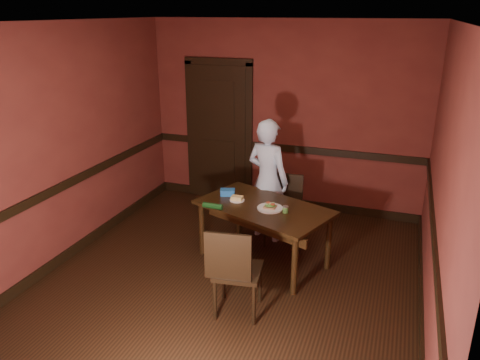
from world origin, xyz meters
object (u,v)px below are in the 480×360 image
Objects in this scene: person at (268,180)px; cheese_saucer at (237,199)px; sandwich_plate at (270,207)px; chair_far at (282,211)px; food_tub at (228,192)px; sauce_jar at (285,209)px; chair_near at (238,269)px; dining_table at (263,234)px.

cheese_saucer is at bearing 87.74° from person.
cheese_saucer is at bearing 165.89° from sandwich_plate.
person reaches higher than chair_far.
chair_far reaches higher than food_tub.
person is 0.72m from sandwich_plate.
sauce_jar is at bearing -36.91° from food_tub.
sauce_jar is (0.19, -0.62, 0.31)m from chair_far.
chair_near reaches higher than chair_far.
sauce_jar is 0.83m from food_tub.
sandwich_plate is at bearing 125.91° from person.
sandwich_plate reaches higher than dining_table.
cheese_saucer is (-0.62, 0.15, -0.02)m from sauce_jar.
cheese_saucer is at bearing -54.11° from food_tub.
chair_far is 0.75m from food_tub.
cheese_saucer is (-0.34, 0.05, 0.37)m from dining_table.
dining_table is at bearing 160.83° from sauce_jar.
cheese_saucer reaches higher than dining_table.
chair_far is 0.69m from cheese_saucer.
person is at bearing 70.40° from cheese_saucer.
chair_near is at bearing -103.35° from sauce_jar.
sauce_jar is (0.41, -0.72, -0.04)m from person.
person is 0.58m from food_tub.
chair_far is 0.65m from sandwich_plate.
person is at bearing -91.62° from chair_near.
sauce_jar is 0.38× the size of food_tub.
dining_table is 1.03m from chair_near.
cheese_saucer is (-0.20, -0.57, -0.06)m from person.
sandwich_plate is (0.03, 0.96, 0.26)m from chair_near.
food_tub is (-0.78, 0.27, -0.00)m from sauce_jar.
chair_near reaches higher than food_tub.
chair_near is 1.68m from person.
sauce_jar is at bearing -76.16° from chair_far.
chair_far reaches higher than dining_table.
chair_near reaches higher than sauce_jar.
food_tub is at bearing 161.17° from sauce_jar.
dining_table is 0.77m from person.
sandwich_plate is at bearing -92.90° from chair_far.
sandwich_plate is at bearing -11.86° from dining_table.
sauce_jar is at bearing -111.74° from chair_near.
chair_near reaches higher than dining_table.
dining_table is 0.95× the size of person.
chair_near is 3.23× the size of sandwich_plate.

